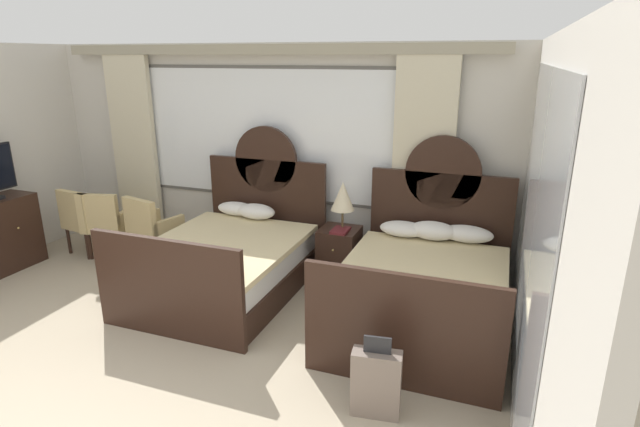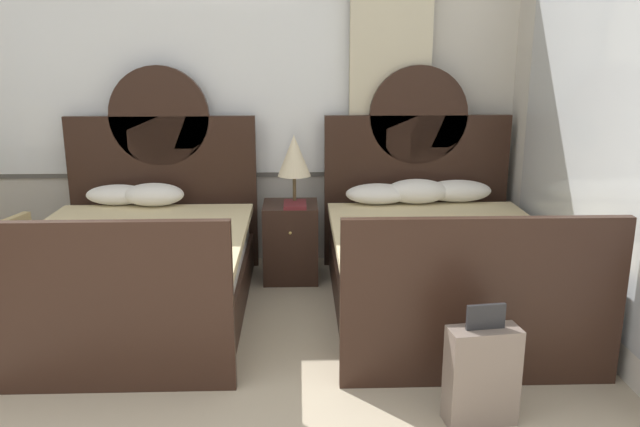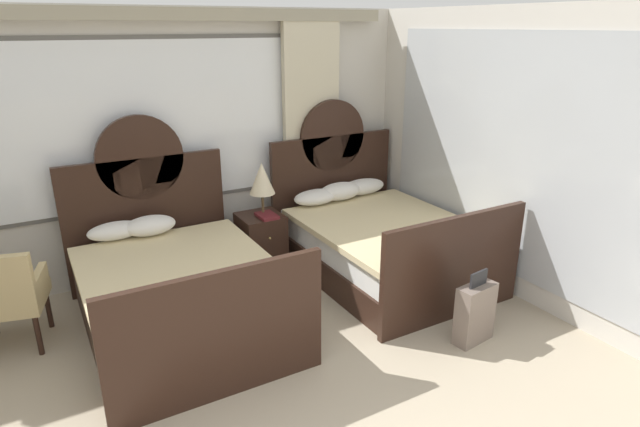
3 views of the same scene
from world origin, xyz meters
The scene contains 7 objects.
wall_back_window centered at (0.00, 4.07, 1.42)m, with size 6.18×0.22×2.70m.
bed_near_window centered at (0.07, 2.89, 0.36)m, with size 1.58×2.16×1.73m.
bed_near_mirror centered at (2.23, 2.90, 0.36)m, with size 1.58×2.16×1.73m.
nightstand_between_beds centered at (1.15, 3.56, 0.32)m, with size 0.44×0.47×0.64m.
table_lamp_on_nightstand centered at (1.19, 3.56, 1.03)m, with size 0.27×0.27×0.56m.
book_on_nightstand centered at (1.19, 3.47, 0.65)m, with size 0.18×0.26×0.03m.
suitcase_on_floor centered at (2.14, 1.42, 0.26)m, with size 0.38×0.20×0.65m.
Camera 2 is at (1.22, -1.45, 1.87)m, focal length 35.66 mm.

